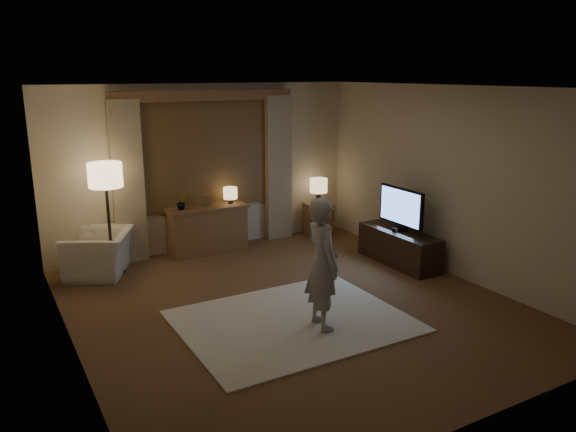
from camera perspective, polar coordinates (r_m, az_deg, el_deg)
room at (r=6.93m, az=-1.53°, el=2.51°), size 5.04×5.54×2.64m
rug at (r=6.51m, az=0.50°, el=-10.63°), size 2.50×2.00×0.02m
sideboard at (r=8.89m, az=-8.15°, el=-1.47°), size 1.20×0.40×0.70m
picture_frame at (r=8.78m, az=-8.25°, el=1.35°), size 0.16×0.02×0.20m
plant at (r=8.64m, az=-10.73°, el=1.37°), size 0.17×0.13×0.30m
table_lamp_sideboard at (r=8.91m, az=-5.88°, el=2.26°), size 0.22×0.22×0.30m
floor_lamp at (r=8.03m, az=-18.04°, el=3.38°), size 0.46×0.46×1.58m
armchair at (r=8.27m, az=-18.63°, el=-3.63°), size 1.16×1.22×0.62m
side_table at (r=9.75m, az=3.08°, el=-0.34°), size 0.40×0.40×0.56m
table_lamp_side at (r=9.62m, az=3.13°, el=3.04°), size 0.30×0.30×0.44m
tv_stand at (r=8.46m, az=11.22°, el=-3.14°), size 0.45×1.40×0.50m
tv at (r=8.30m, az=11.42°, el=0.84°), size 0.22×0.89×0.64m
person at (r=6.10m, az=3.50°, el=-4.84°), size 0.41×0.57×1.47m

